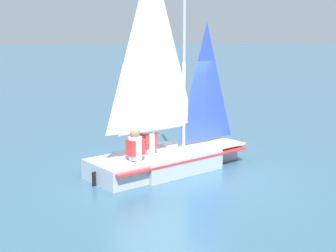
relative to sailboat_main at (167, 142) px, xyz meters
The scene contains 4 objects.
ground_plane 0.66m from the sailboat_main, 151.59° to the right, with size 260.00×260.00×0.00m, color #38607A.
sailboat_main is the anchor object (origin of this frame).
sailor_helm 0.45m from the sailboat_main, ahead, with size 0.42×0.41×1.16m.
sailor_crew 1.03m from the sailboat_main, 37.40° to the left, with size 0.42×0.41×1.16m.
Camera 1 is at (1.96, 10.48, 3.16)m, focal length 50.00 mm.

